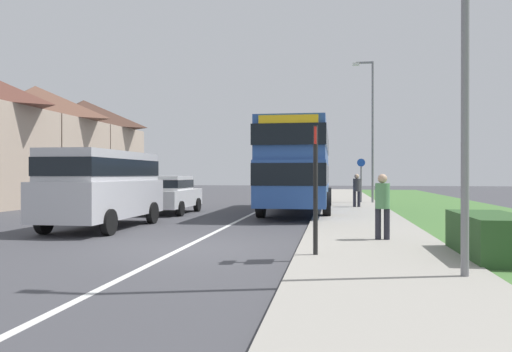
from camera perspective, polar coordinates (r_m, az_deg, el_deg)
The scene contains 14 objects.
ground_plane at distance 11.21m, azimuth -8.54°, elevation -8.33°, with size 120.00×120.00×0.00m, color #424247.
lane_marking_centre at distance 18.94m, azimuth -1.23°, elevation -4.81°, with size 0.14×60.00×0.01m, color silver.
pavement_near_side at distance 16.67m, azimuth 11.94°, elevation -5.31°, with size 3.20×68.00×0.12m, color #9E998E.
grass_verge_seaward at distance 17.43m, azimuth 26.26°, elevation -5.15°, with size 6.00×68.00×0.08m, color #477538.
roadside_hedge at distance 10.37m, azimuth 25.69°, elevation -6.54°, with size 1.10×2.57×0.90m, color #2D5128.
double_decker_bus at distance 21.31m, azimuth 4.97°, elevation 1.51°, with size 2.80×10.10×3.70m.
parked_van_silver at distance 15.72m, azimuth -17.35°, elevation -0.78°, with size 2.11×5.22×2.36m.
parked_car_white at distance 20.92m, azimuth -10.18°, elevation -1.94°, with size 1.99×3.96×1.58m.
pedestrian_at_stop at distance 11.96m, azimuth 14.51°, elevation -3.09°, with size 0.34×0.34×1.67m.
pedestrian_walking_away at distance 23.54m, azimuth 11.64°, elevation -1.46°, with size 0.34×0.34×1.67m.
bus_stop_sign at distance 9.47m, azimuth 6.94°, elevation -0.54°, with size 0.09×0.52×2.60m.
cycle_route_sign at distance 27.67m, azimuth 12.14°, elevation -0.27°, with size 0.44×0.08×2.52m.
street_lamp_mid at distance 27.53m, azimuth 13.22°, elevation 6.03°, with size 1.14×0.20×7.80m.
house_terrace_far_side at distance 32.62m, azimuth -24.31°, elevation 3.45°, with size 6.92×17.36×7.02m.
Camera 1 is at (3.33, -10.57, 1.67)m, focal length 34.36 mm.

